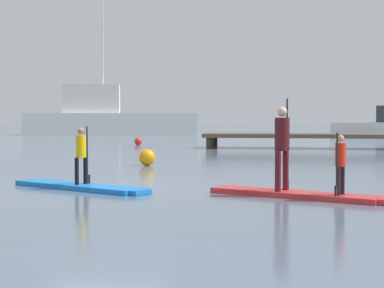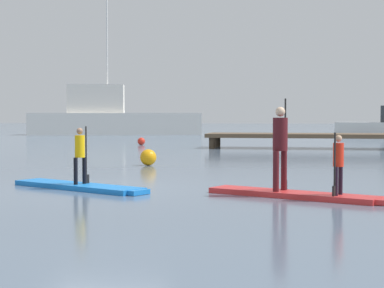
{
  "view_description": "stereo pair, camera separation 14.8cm",
  "coord_description": "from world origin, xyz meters",
  "px_view_note": "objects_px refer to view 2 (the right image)",
  "views": [
    {
      "loc": [
        3.91,
        -12.54,
        1.47
      ],
      "look_at": [
        1.37,
        2.82,
        0.8
      ],
      "focal_mm": 59.7,
      "sensor_mm": 36.0,
      "label": 1
    },
    {
      "loc": [
        4.06,
        -12.51,
        1.47
      ],
      "look_at": [
        1.37,
        2.82,
        0.8
      ],
      "focal_mm": 59.7,
      "sensor_mm": 36.0,
      "label": 2
    }
  ],
  "objects_px": {
    "paddler_child_front": "(338,162)",
    "mooring_buoy_mid": "(148,157)",
    "paddleboard_near": "(80,187)",
    "fishing_boat_white_large": "(111,118)",
    "paddler_adult": "(280,143)",
    "mooring_buoy_near": "(141,141)",
    "paddleboard_far": "(295,195)",
    "paddler_child_solo": "(80,153)"
  },
  "relations": [
    {
      "from": "paddler_child_solo",
      "to": "paddleboard_far",
      "type": "height_order",
      "value": "paddler_child_solo"
    },
    {
      "from": "paddler_child_front",
      "to": "fishing_boat_white_large",
      "type": "height_order",
      "value": "fishing_boat_white_large"
    },
    {
      "from": "paddler_adult",
      "to": "mooring_buoy_mid",
      "type": "height_order",
      "value": "paddler_adult"
    },
    {
      "from": "fishing_boat_white_large",
      "to": "paddler_child_solo",
      "type": "bearing_deg",
      "value": -73.77
    },
    {
      "from": "paddler_child_front",
      "to": "mooring_buoy_mid",
      "type": "height_order",
      "value": "paddler_child_front"
    },
    {
      "from": "mooring_buoy_near",
      "to": "paddler_child_solo",
      "type": "bearing_deg",
      "value": -79.05
    },
    {
      "from": "paddler_child_solo",
      "to": "mooring_buoy_mid",
      "type": "height_order",
      "value": "paddler_child_solo"
    },
    {
      "from": "paddler_child_solo",
      "to": "paddler_child_front",
      "type": "xyz_separation_m",
      "value": [
        5.04,
        -0.97,
        -0.05
      ]
    },
    {
      "from": "paddler_child_front",
      "to": "mooring_buoy_mid",
      "type": "bearing_deg",
      "value": 125.67
    },
    {
      "from": "paddler_adult",
      "to": "paddleboard_near",
      "type": "bearing_deg",
      "value": 173.32
    },
    {
      "from": "paddleboard_far",
      "to": "mooring_buoy_mid",
      "type": "height_order",
      "value": "mooring_buoy_mid"
    },
    {
      "from": "paddleboard_far",
      "to": "fishing_boat_white_large",
      "type": "height_order",
      "value": "fishing_boat_white_large"
    },
    {
      "from": "paddler_adult",
      "to": "fishing_boat_white_large",
      "type": "xyz_separation_m",
      "value": [
        -14.82,
        37.56,
        0.35
      ]
    },
    {
      "from": "paddleboard_near",
      "to": "mooring_buoy_mid",
      "type": "xyz_separation_m",
      "value": [
        -0.12,
        6.25,
        0.2
      ]
    },
    {
      "from": "paddler_child_solo",
      "to": "mooring_buoy_near",
      "type": "xyz_separation_m",
      "value": [
        -3.78,
        19.54,
        -0.55
      ]
    },
    {
      "from": "fishing_boat_white_large",
      "to": "paddleboard_near",
      "type": "bearing_deg",
      "value": -73.79
    },
    {
      "from": "paddler_child_solo",
      "to": "paddleboard_far",
      "type": "xyz_separation_m",
      "value": [
        4.31,
        -0.62,
        -0.69
      ]
    },
    {
      "from": "paddleboard_near",
      "to": "paddleboard_far",
      "type": "bearing_deg",
      "value": -8.04
    },
    {
      "from": "paddler_child_front",
      "to": "fishing_boat_white_large",
      "type": "distance_m",
      "value": 41.21
    },
    {
      "from": "paddler_child_front",
      "to": "mooring_buoy_mid",
      "type": "distance_m",
      "value": 8.88
    },
    {
      "from": "paddler_adult",
      "to": "mooring_buoy_mid",
      "type": "xyz_separation_m",
      "value": [
        -4.16,
        6.72,
        -0.74
      ]
    },
    {
      "from": "paddleboard_far",
      "to": "mooring_buoy_mid",
      "type": "relative_size",
      "value": 6.72
    },
    {
      "from": "paddler_child_solo",
      "to": "paddler_child_front",
      "type": "relative_size",
      "value": 1.07
    },
    {
      "from": "mooring_buoy_near",
      "to": "mooring_buoy_mid",
      "type": "height_order",
      "value": "mooring_buoy_mid"
    },
    {
      "from": "paddler_adult",
      "to": "mooring_buoy_mid",
      "type": "relative_size",
      "value": 3.48
    },
    {
      "from": "paddleboard_near",
      "to": "paddler_adult",
      "type": "bearing_deg",
      "value": -6.68
    },
    {
      "from": "paddler_child_front",
      "to": "mooring_buoy_near",
      "type": "xyz_separation_m",
      "value": [
        -8.83,
        20.51,
        -0.49
      ]
    },
    {
      "from": "mooring_buoy_near",
      "to": "mooring_buoy_mid",
      "type": "distance_m",
      "value": 13.79
    },
    {
      "from": "paddler_child_solo",
      "to": "paddler_child_front",
      "type": "bearing_deg",
      "value": -10.87
    },
    {
      "from": "paddler_child_front",
      "to": "fishing_boat_white_large",
      "type": "relative_size",
      "value": 0.08
    },
    {
      "from": "paddleboard_near",
      "to": "paddler_child_front",
      "type": "height_order",
      "value": "paddler_child_front"
    },
    {
      "from": "paddleboard_near",
      "to": "fishing_boat_white_large",
      "type": "xyz_separation_m",
      "value": [
        -10.78,
        37.08,
        1.29
      ]
    },
    {
      "from": "fishing_boat_white_large",
      "to": "paddler_child_front",
      "type": "bearing_deg",
      "value": -67.4
    },
    {
      "from": "paddler_child_solo",
      "to": "paddler_adult",
      "type": "height_order",
      "value": "paddler_adult"
    },
    {
      "from": "paddleboard_near",
      "to": "paddler_child_front",
      "type": "xyz_separation_m",
      "value": [
        5.05,
        -0.96,
        0.64
      ]
    },
    {
      "from": "paddleboard_near",
      "to": "paddleboard_far",
      "type": "relative_size",
      "value": 0.98
    },
    {
      "from": "paddler_child_front",
      "to": "mooring_buoy_near",
      "type": "height_order",
      "value": "paddler_child_front"
    },
    {
      "from": "mooring_buoy_mid",
      "to": "fishing_boat_white_large",
      "type": "bearing_deg",
      "value": 109.08
    },
    {
      "from": "paddler_adult",
      "to": "fishing_boat_white_large",
      "type": "relative_size",
      "value": 0.12
    },
    {
      "from": "mooring_buoy_near",
      "to": "mooring_buoy_mid",
      "type": "bearing_deg",
      "value": -74.65
    },
    {
      "from": "paddleboard_near",
      "to": "mooring_buoy_near",
      "type": "distance_m",
      "value": 19.91
    },
    {
      "from": "paddleboard_near",
      "to": "mooring_buoy_near",
      "type": "height_order",
      "value": "mooring_buoy_near"
    }
  ]
}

